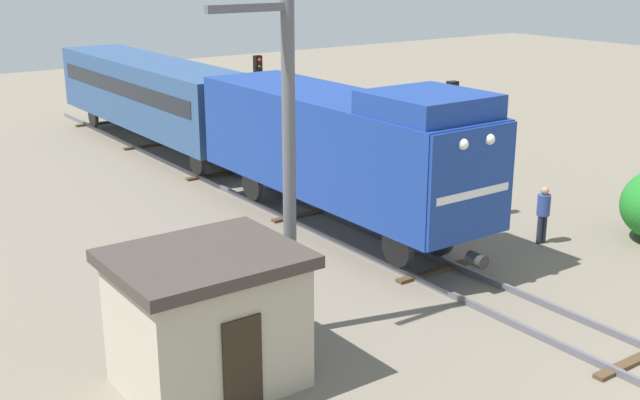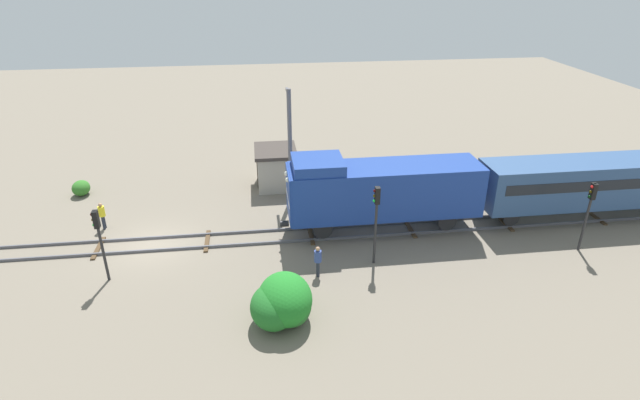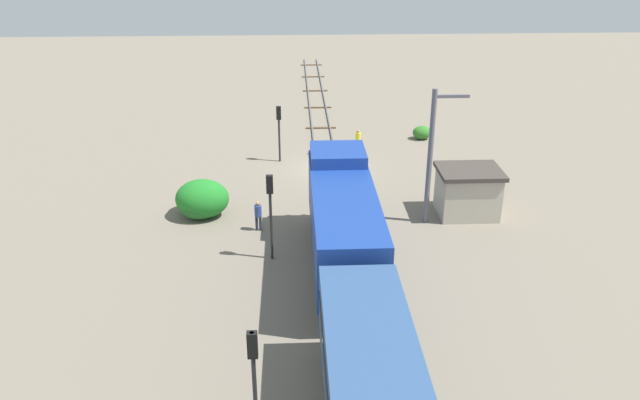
{
  "view_description": "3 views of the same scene",
  "coord_description": "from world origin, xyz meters",
  "px_view_note": "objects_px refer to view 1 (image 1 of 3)",
  "views": [
    {
      "loc": [
        -13.91,
        -5.29,
        8.09
      ],
      "look_at": [
        -0.97,
        12.79,
        1.26
      ],
      "focal_mm": 45.0,
      "sensor_mm": 36.0,
      "label": 1
    },
    {
      "loc": [
        25.42,
        6.22,
        14.64
      ],
      "look_at": [
        -0.98,
        9.68,
        1.78
      ],
      "focal_mm": 28.0,
      "sensor_mm": 36.0,
      "label": 2
    },
    {
      "loc": [
        2.25,
        39.1,
        15.3
      ],
      "look_at": [
        0.88,
        8.71,
        1.63
      ],
      "focal_mm": 35.0,
      "sensor_mm": 36.0,
      "label": 3
    }
  ],
  "objects_px": {
    "traffic_signal_mid": "(451,126)",
    "locomotive": "(341,143)",
    "traffic_signal_far": "(258,85)",
    "relay_hut": "(207,318)",
    "passenger_car_leading": "(152,91)",
    "catenary_mast": "(286,160)",
    "worker_by_signal": "(543,210)"
  },
  "relations": [
    {
      "from": "passenger_car_leading",
      "to": "traffic_signal_far",
      "type": "bearing_deg",
      "value": -37.64
    },
    {
      "from": "passenger_car_leading",
      "to": "relay_hut",
      "type": "distance_m",
      "value": 20.5
    },
    {
      "from": "passenger_car_leading",
      "to": "catenary_mast",
      "type": "height_order",
      "value": "catenary_mast"
    },
    {
      "from": "catenary_mast",
      "to": "passenger_car_leading",
      "type": "bearing_deg",
      "value": 74.41
    },
    {
      "from": "passenger_car_leading",
      "to": "catenary_mast",
      "type": "bearing_deg",
      "value": -105.59
    },
    {
      "from": "traffic_signal_mid",
      "to": "traffic_signal_far",
      "type": "distance_m",
      "value": 11.66
    },
    {
      "from": "locomotive",
      "to": "worker_by_signal",
      "type": "distance_m",
      "value": 6.2
    },
    {
      "from": "locomotive",
      "to": "passenger_car_leading",
      "type": "height_order",
      "value": "locomotive"
    },
    {
      "from": "traffic_signal_far",
      "to": "catenary_mast",
      "type": "height_order",
      "value": "catenary_mast"
    },
    {
      "from": "traffic_signal_far",
      "to": "passenger_car_leading",
      "type": "bearing_deg",
      "value": 142.36
    },
    {
      "from": "traffic_signal_far",
      "to": "relay_hut",
      "type": "bearing_deg",
      "value": -124.31
    },
    {
      "from": "worker_by_signal",
      "to": "catenary_mast",
      "type": "xyz_separation_m",
      "value": [
        -9.27,
        -0.63,
        3.0
      ]
    },
    {
      "from": "catenary_mast",
      "to": "relay_hut",
      "type": "distance_m",
      "value": 3.67
    },
    {
      "from": "traffic_signal_far",
      "to": "worker_by_signal",
      "type": "height_order",
      "value": "traffic_signal_far"
    },
    {
      "from": "locomotive",
      "to": "passenger_car_leading",
      "type": "relative_size",
      "value": 0.83
    },
    {
      "from": "passenger_car_leading",
      "to": "relay_hut",
      "type": "relative_size",
      "value": 4.0
    },
    {
      "from": "worker_by_signal",
      "to": "relay_hut",
      "type": "relative_size",
      "value": 0.49
    },
    {
      "from": "traffic_signal_mid",
      "to": "catenary_mast",
      "type": "xyz_separation_m",
      "value": [
        -8.47,
        -3.73,
        0.93
      ]
    },
    {
      "from": "traffic_signal_mid",
      "to": "locomotive",
      "type": "bearing_deg",
      "value": 162.19
    },
    {
      "from": "traffic_signal_far",
      "to": "catenary_mast",
      "type": "distance_m",
      "value": 17.7
    },
    {
      "from": "traffic_signal_far",
      "to": "relay_hut",
      "type": "relative_size",
      "value": 1.16
    },
    {
      "from": "locomotive",
      "to": "catenary_mast",
      "type": "bearing_deg",
      "value": -136.4
    },
    {
      "from": "worker_by_signal",
      "to": "traffic_signal_far",
      "type": "bearing_deg",
      "value": 146.71
    },
    {
      "from": "worker_by_signal",
      "to": "catenary_mast",
      "type": "relative_size",
      "value": 0.23
    },
    {
      "from": "traffic_signal_mid",
      "to": "catenary_mast",
      "type": "relative_size",
      "value": 0.59
    },
    {
      "from": "traffic_signal_mid",
      "to": "relay_hut",
      "type": "relative_size",
      "value": 1.26
    },
    {
      "from": "passenger_car_leading",
      "to": "traffic_signal_mid",
      "type": "distance_m",
      "value": 14.83
    },
    {
      "from": "traffic_signal_mid",
      "to": "relay_hut",
      "type": "distance_m",
      "value": 11.95
    },
    {
      "from": "worker_by_signal",
      "to": "passenger_car_leading",
      "type": "bearing_deg",
      "value": 157.85
    },
    {
      "from": "locomotive",
      "to": "catenary_mast",
      "type": "xyz_separation_m",
      "value": [
        -5.07,
        -4.82,
        1.23
      ]
    },
    {
      "from": "passenger_car_leading",
      "to": "traffic_signal_far",
      "type": "distance_m",
      "value": 4.56
    },
    {
      "from": "locomotive",
      "to": "traffic_signal_far",
      "type": "height_order",
      "value": "locomotive"
    }
  ]
}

